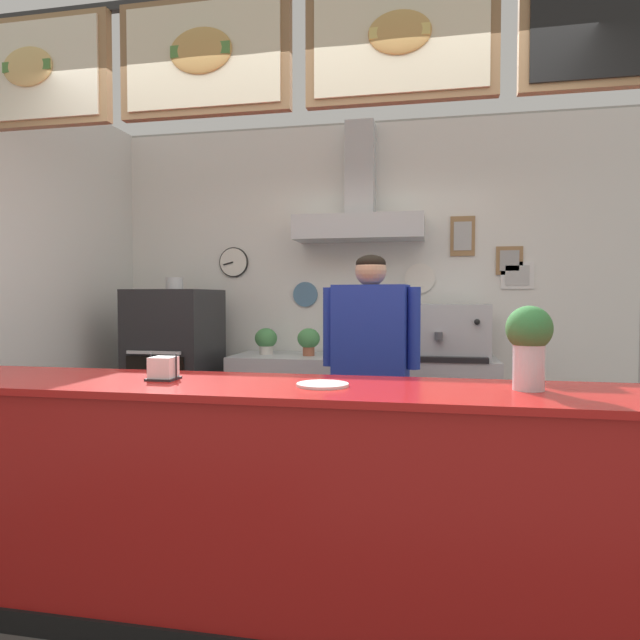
% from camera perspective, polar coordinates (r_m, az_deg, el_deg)
% --- Properties ---
extents(ground_plane, '(5.77, 5.77, 0.00)m').
position_cam_1_polar(ground_plane, '(2.93, -2.09, -26.09)').
color(ground_plane, '#514C47').
extents(back_wall_assembly, '(4.47, 2.53, 2.91)m').
position_cam_1_polar(back_wall_assembly, '(4.79, 4.13, 4.36)').
color(back_wall_assembly, '#9E9E99').
rests_on(back_wall_assembly, ground_plane).
extents(service_counter, '(3.83, 0.66, 1.02)m').
position_cam_1_polar(service_counter, '(2.53, -3.29, -18.10)').
color(service_counter, '#B21916').
rests_on(service_counter, ground_plane).
extents(back_prep_counter, '(2.13, 0.63, 0.92)m').
position_cam_1_polar(back_prep_counter, '(4.64, 4.26, -9.43)').
color(back_prep_counter, '#B7BABF').
rests_on(back_prep_counter, ground_plane).
extents(pizza_oven, '(0.63, 0.71, 1.56)m').
position_cam_1_polar(pizza_oven, '(4.79, -14.51, -5.71)').
color(pizza_oven, '#232326').
rests_on(pizza_oven, ground_plane).
extents(shop_worker, '(0.61, 0.27, 1.66)m').
position_cam_1_polar(shop_worker, '(3.53, 5.15, -5.94)').
color(shop_worker, '#232328').
rests_on(shop_worker, ground_plane).
extents(espresso_machine, '(0.55, 0.52, 0.43)m').
position_cam_1_polar(espresso_machine, '(4.50, 13.35, -1.19)').
color(espresso_machine, '#B7BABF').
rests_on(espresso_machine, back_prep_counter).
extents(potted_thyme, '(0.19, 0.19, 0.23)m').
position_cam_1_polar(potted_thyme, '(4.62, -1.16, -2.03)').
color(potted_thyme, '#9E563D').
rests_on(potted_thyme, back_prep_counter).
extents(potted_rosemary, '(0.21, 0.21, 0.25)m').
position_cam_1_polar(potted_rosemary, '(4.54, 5.51, -2.01)').
color(potted_rosemary, '#4C4C51').
rests_on(potted_rosemary, back_prep_counter).
extents(potted_basil, '(0.19, 0.19, 0.22)m').
position_cam_1_polar(potted_basil, '(4.75, -5.51, -2.03)').
color(potted_basil, beige).
rests_on(potted_basil, back_prep_counter).
extents(potted_sage, '(0.22, 0.22, 0.26)m').
position_cam_1_polar(potted_sage, '(4.51, 9.32, -1.95)').
color(potted_sage, beige).
rests_on(potted_sage, back_prep_counter).
extents(napkin_holder, '(0.13, 0.12, 0.12)m').
position_cam_1_polar(napkin_holder, '(2.62, -15.65, -4.84)').
color(napkin_holder, '#262628').
rests_on(napkin_holder, service_counter).
extents(condiment_plate, '(0.22, 0.22, 0.01)m').
position_cam_1_polar(condiment_plate, '(2.35, 0.27, -6.60)').
color(condiment_plate, white).
rests_on(condiment_plate, service_counter).
extents(basil_vase, '(0.18, 0.18, 0.34)m').
position_cam_1_polar(basil_vase, '(2.38, 20.49, -2.30)').
color(basil_vase, silver).
rests_on(basil_vase, service_counter).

